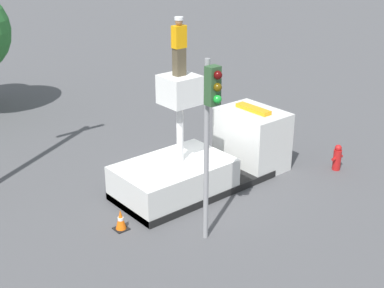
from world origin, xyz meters
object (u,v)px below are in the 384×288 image
worker (179,47)px  fire_hydrant (337,158)px  bucket_truck (208,160)px  traffic_cone_rear (121,220)px  traffic_light_pole (210,117)px

worker → fire_hydrant: (5.44, -2.20, -4.41)m
worker → bucket_truck: bearing=0.0°
fire_hydrant → traffic_cone_rear: (-8.18, 1.55, -0.17)m
traffic_light_pole → fire_hydrant: bearing=4.2°
bucket_truck → traffic_light_pole: 4.54m
bucket_truck → traffic_light_pole: traffic_light_pole is taller
bucket_truck → worker: worker is taller
traffic_light_pole → fire_hydrant: size_ratio=5.34×
fire_hydrant → traffic_cone_rear: size_ratio=1.52×
bucket_truck → traffic_cone_rear: bearing=-170.6°
traffic_light_pole → traffic_cone_rear: size_ratio=8.11×
bucket_truck → worker: (-1.22, 0.00, 4.04)m
traffic_light_pole → traffic_cone_rear: bearing=128.5°
bucket_truck → traffic_cone_rear: bucket_truck is taller
traffic_light_pole → fire_hydrant: (6.57, 0.48, -3.19)m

